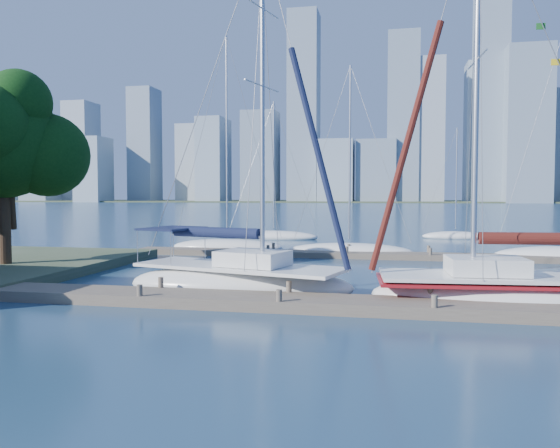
# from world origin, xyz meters

# --- Properties ---
(ground) EXTENTS (700.00, 700.00, 0.00)m
(ground) POSITION_xyz_m (0.00, 0.00, 0.00)
(ground) COLOR #172F49
(ground) RESTS_ON ground
(near_dock) EXTENTS (26.00, 2.00, 0.40)m
(near_dock) POSITION_xyz_m (0.00, 0.00, 0.20)
(near_dock) COLOR brown
(near_dock) RESTS_ON ground
(far_dock) EXTENTS (30.00, 1.80, 0.36)m
(far_dock) POSITION_xyz_m (2.00, 16.00, 0.18)
(far_dock) COLOR brown
(far_dock) RESTS_ON ground
(far_shore) EXTENTS (800.00, 100.00, 1.50)m
(far_shore) POSITION_xyz_m (0.00, 320.00, 0.00)
(far_shore) COLOR #38472D
(far_shore) RESTS_ON ground
(tree) EXTENTS (7.67, 6.99, 10.05)m
(tree) POSITION_xyz_m (-15.36, 5.49, 6.73)
(tree) COLOR black
(tree) RESTS_ON ground
(sailboat_navy) EXTENTS (9.79, 5.36, 14.69)m
(sailboat_navy) POSITION_xyz_m (-2.40, 2.72, 1.08)
(sailboat_navy) COLOR silver
(sailboat_navy) RESTS_ON ground
(sailboat_maroon) EXTENTS (9.58, 3.79, 15.56)m
(sailboat_maroon) POSITION_xyz_m (7.61, 1.95, 1.16)
(sailboat_maroon) COLOR silver
(sailboat_maroon) RESTS_ON ground
(bg_boat_0) EXTENTS (8.33, 3.15, 15.59)m
(bg_boat_0) POSITION_xyz_m (-7.85, 18.93, 0.30)
(bg_boat_0) COLOR silver
(bg_boat_0) RESTS_ON ground
(bg_boat_2) EXTENTS (8.68, 5.21, 12.75)m
(bg_boat_2) POSITION_xyz_m (0.98, 17.51, 0.27)
(bg_boat_2) COLOR silver
(bg_boat_2) RESTS_ON ground
(bg_boat_6) EXTENTS (8.27, 5.21, 12.64)m
(bg_boat_6) POSITION_xyz_m (-6.68, 29.41, 0.26)
(bg_boat_6) COLOR silver
(bg_boat_6) RESTS_ON ground
(bg_boat_7) EXTENTS (6.15, 2.95, 10.38)m
(bg_boat_7) POSITION_xyz_m (9.48, 33.32, 0.23)
(bg_boat_7) COLOR silver
(bg_boat_7) RESTS_ON ground
(skyline) EXTENTS (502.81, 51.31, 118.74)m
(skyline) POSITION_xyz_m (22.76, 290.70, 35.72)
(skyline) COLOR slate
(skyline) RESTS_ON ground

